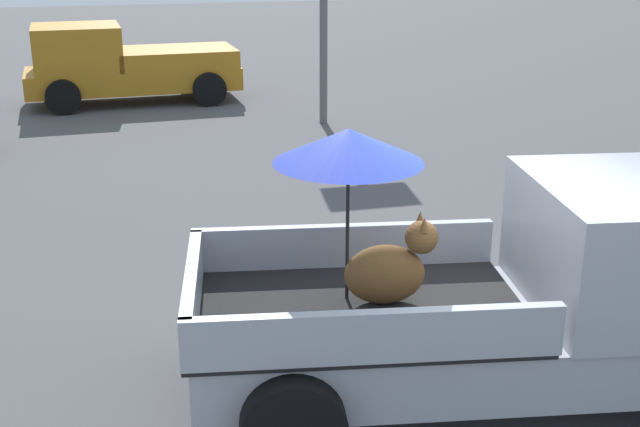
% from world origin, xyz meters
% --- Properties ---
extents(ground_plane, '(80.00, 80.00, 0.00)m').
position_xyz_m(ground_plane, '(0.00, 0.00, 0.00)').
color(ground_plane, '#4C4C4F').
extents(pickup_truck_main, '(5.28, 2.89, 2.36)m').
position_xyz_m(pickup_truck_main, '(0.43, -0.06, 0.97)').
color(pickup_truck_main, black).
rests_on(pickup_truck_main, ground).
extents(pickup_truck_red, '(4.87, 2.32, 1.80)m').
position_xyz_m(pickup_truck_red, '(-2.55, 13.92, 0.87)').
color(pickup_truck_red, black).
rests_on(pickup_truck_red, ground).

